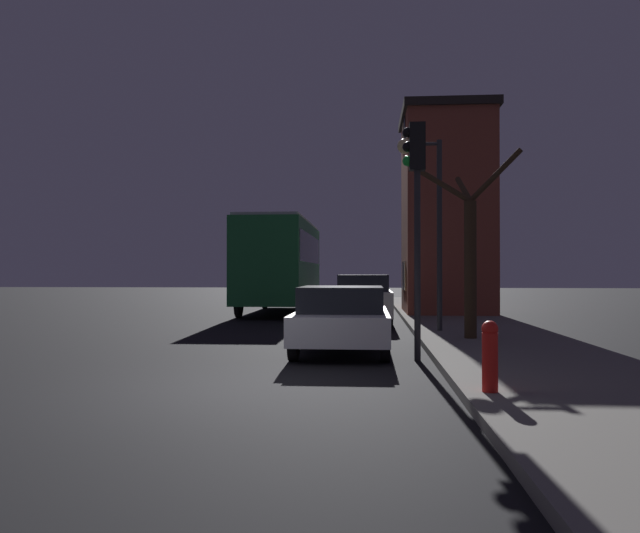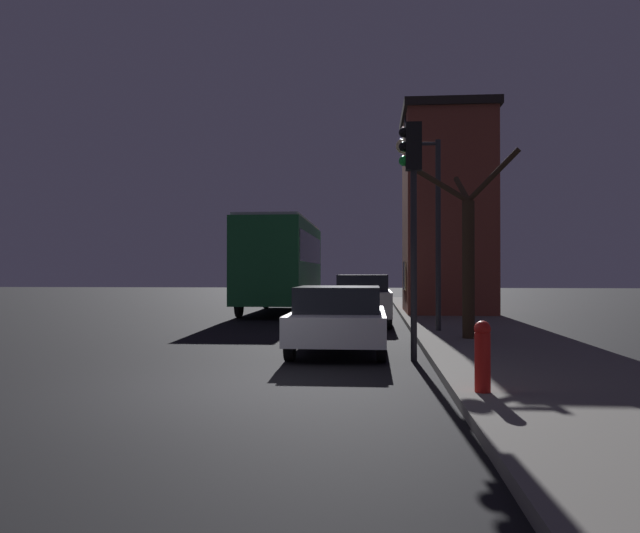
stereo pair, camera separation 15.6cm
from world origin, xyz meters
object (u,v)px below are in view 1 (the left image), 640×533
object	(u,v)px
car_mid_lane	(363,299)
fire_hydrant	(490,354)
streetlamp	(426,198)
car_far_lane	(363,293)
traffic_light	(416,190)
bare_tree	(469,249)
bus	(281,259)
car_near_lane	(342,318)

from	to	relation	value
car_mid_lane	fire_hydrant	bearing A→B (deg)	-81.68
fire_hydrant	car_mid_lane	bearing A→B (deg)	98.32
streetlamp	car_far_lane	size ratio (longest dim) A/B	1.20
traffic_light	streetlamp	bearing A→B (deg)	82.52
bare_tree	traffic_light	bearing A→B (deg)	-116.99
bare_tree	fire_hydrant	world-z (taller)	bare_tree
traffic_light	bus	distance (m)	14.60
traffic_light	bare_tree	bearing A→B (deg)	63.01
traffic_light	car_near_lane	bearing A→B (deg)	143.55
bus	car_mid_lane	xyz separation A→B (m)	(3.47, -6.01, -1.40)
bus	car_far_lane	distance (m)	3.94
car_far_lane	car_near_lane	bearing A→B (deg)	-91.27
car_mid_lane	streetlamp	bearing A→B (deg)	-62.42
car_near_lane	car_far_lane	world-z (taller)	car_far_lane
traffic_light	fire_hydrant	size ratio (longest dim) A/B	4.96
car_far_lane	fire_hydrant	distance (m)	19.07
bare_tree	car_near_lane	distance (m)	3.68
bare_tree	car_mid_lane	xyz separation A→B (m)	(-2.49, 5.02, -1.36)
traffic_light	car_far_lane	size ratio (longest dim) A/B	1.07
traffic_light	fire_hydrant	distance (m)	4.63
car_near_lane	car_far_lane	distance (m)	14.15
fire_hydrant	traffic_light	bearing A→B (deg)	99.73
streetlamp	car_near_lane	bearing A→B (deg)	-119.73
bare_tree	bus	distance (m)	12.53
bare_tree	fire_hydrant	xyz separation A→B (m)	(-0.79, -6.61, -1.58)
traffic_light	bare_tree	world-z (taller)	traffic_light
car_far_lane	fire_hydrant	size ratio (longest dim) A/B	4.64
streetlamp	traffic_light	bearing A→B (deg)	-97.48
bus	car_near_lane	size ratio (longest dim) A/B	2.21
bus	car_mid_lane	bearing A→B (deg)	-59.96
bus	car_far_lane	size ratio (longest dim) A/B	2.15
car_near_lane	car_far_lane	size ratio (longest dim) A/B	0.97
bare_tree	car_mid_lane	world-z (taller)	bare_tree
streetlamp	fire_hydrant	bearing A→B (deg)	-89.75
streetlamp	car_mid_lane	distance (m)	4.55
streetlamp	car_far_lane	bearing A→B (deg)	99.36
bus	fire_hydrant	distance (m)	18.44
bare_tree	car_mid_lane	size ratio (longest dim) A/B	1.03
streetlamp	traffic_light	size ratio (longest dim) A/B	1.12
car_near_lane	fire_hydrant	size ratio (longest dim) A/B	4.52
streetlamp	bare_tree	distance (m)	2.47
car_near_lane	bare_tree	bearing A→B (deg)	31.43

